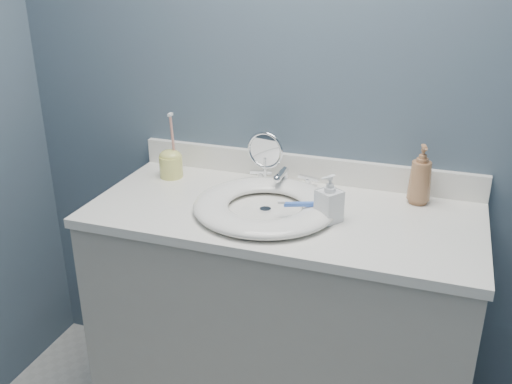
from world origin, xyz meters
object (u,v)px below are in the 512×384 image
at_px(soap_bottle_amber, 421,175).
at_px(soap_bottle_clear, 329,198).
at_px(toothbrush_holder, 171,163).
at_px(makeup_mirror, 265,157).

relative_size(soap_bottle_amber, soap_bottle_clear, 1.33).
xyz_separation_m(soap_bottle_clear, toothbrush_holder, (-0.61, 0.17, -0.02)).
distance_m(soap_bottle_amber, toothbrush_holder, 0.86).
height_order(soap_bottle_amber, soap_bottle_clear, soap_bottle_amber).
height_order(makeup_mirror, soap_bottle_clear, makeup_mirror).
relative_size(makeup_mirror, soap_bottle_amber, 1.00).
distance_m(makeup_mirror, soap_bottle_amber, 0.51).
bearing_deg(toothbrush_holder, makeup_mirror, 5.34).
relative_size(makeup_mirror, toothbrush_holder, 0.81).
relative_size(makeup_mirror, soap_bottle_clear, 1.32).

